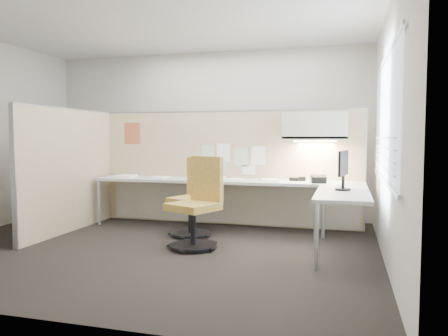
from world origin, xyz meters
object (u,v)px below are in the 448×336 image
(phone, at_px, (318,179))
(chair_left, at_px, (194,200))
(chair_right, at_px, (198,206))
(monitor, at_px, (343,168))
(desk, at_px, (244,190))

(phone, bearing_deg, chair_left, -176.12)
(chair_right, distance_m, monitor, 1.80)
(desk, distance_m, chair_right, 1.08)
(chair_right, height_order, monitor, monitor)
(desk, height_order, chair_right, chair_right)
(chair_right, bearing_deg, phone, 61.29)
(chair_left, relative_size, chair_right, 0.96)
(chair_right, relative_size, monitor, 2.38)
(phone, bearing_deg, monitor, -78.04)
(chair_left, distance_m, monitor, 2.09)
(desk, relative_size, phone, 16.71)
(monitor, bearing_deg, chair_left, 90.92)
(chair_right, bearing_deg, desk, 94.87)
(monitor, relative_size, phone, 1.94)
(desk, bearing_deg, monitor, -28.88)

